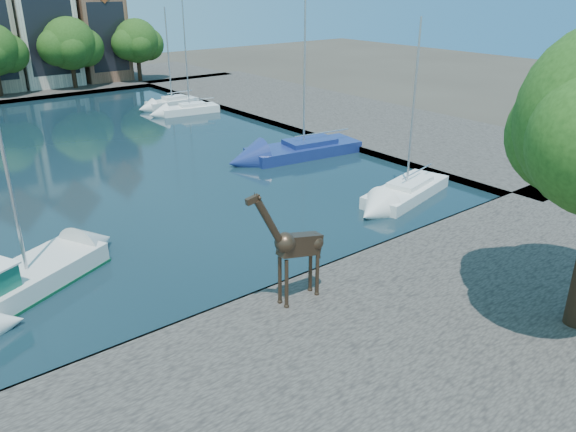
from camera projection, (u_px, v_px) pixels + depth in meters
name	position (u px, v px, depth m)	size (l,w,h in m)	color
ground	(261.00, 300.00, 22.69)	(160.00, 160.00, 0.00)	#38332B
water_basin	(65.00, 161.00, 40.05)	(38.00, 50.00, 0.08)	black
near_quay	(391.00, 385.00, 17.53)	(50.00, 14.00, 0.50)	#504C45
right_quay	(326.00, 111.00, 54.25)	(14.00, 52.00, 0.50)	#504C45
townhouse_east_mid	(37.00, 17.00, 64.93)	(6.43, 9.18, 16.65)	beige
townhouse_east_end	(93.00, 23.00, 69.03)	(5.44, 9.18, 14.43)	brown
far_tree_east	(71.00, 45.00, 62.98)	(7.54, 5.80, 7.84)	#332114
far_tree_far_east	(137.00, 42.00, 67.61)	(6.76, 5.20, 7.36)	#332114
giraffe_statue	(295.00, 246.00, 20.82)	(3.32, 0.58, 4.76)	#3A2A1D
motorsailer	(0.00, 287.00, 22.01)	(8.96, 6.14, 9.62)	silver
sailboat_right_a	(406.00, 189.00, 33.04)	(7.00, 3.77, 10.13)	white
sailboat_right_b	(304.00, 147.00, 41.01)	(8.74, 4.07, 14.39)	navy
sailboat_right_c	(189.00, 108.00, 54.10)	(5.76, 2.75, 10.55)	white
sailboat_right_d	(172.00, 101.00, 56.60)	(5.28, 2.12, 9.58)	silver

